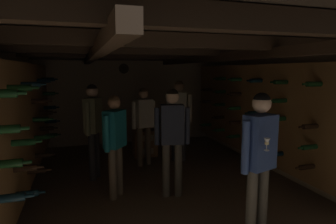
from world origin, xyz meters
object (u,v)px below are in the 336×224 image
person_guest_far_left (93,122)px  person_guest_mid_left (115,137)px  person_guest_near_right (259,152)px  person_guest_far_right (179,113)px  display_bottle (141,124)px  person_guest_rear_center (144,119)px  person_host_center (172,132)px  wine_crate_stack (145,143)px

person_guest_far_left → person_guest_mid_left: person_guest_far_left is taller
person_guest_near_right → person_guest_far_right: size_ratio=0.98×
display_bottle → person_guest_far_left: size_ratio=0.21×
person_guest_rear_center → person_guest_far_left: bearing=-155.5°
person_host_center → person_guest_rear_center: (-0.09, 1.58, -0.05)m
person_guest_rear_center → person_guest_far_right: 0.78m
person_guest_near_right → person_guest_far_left: 3.02m
person_guest_rear_center → person_guest_near_right: (0.66, -2.98, 0.08)m
person_guest_rear_center → person_guest_near_right: size_ratio=0.94×
person_host_center → person_guest_near_right: bearing=-68.1°
person_guest_far_left → person_guest_mid_left: size_ratio=1.08×
person_guest_near_right → person_guest_mid_left: size_ratio=1.08×
person_host_center → person_guest_far_right: (0.68, 1.62, 0.04)m
person_guest_near_right → person_guest_mid_left: person_guest_near_right is taller
wine_crate_stack → display_bottle: 0.44m
display_bottle → person_guest_mid_left: (-0.81, -2.00, 0.21)m
person_guest_far_left → person_guest_mid_left: 0.94m
wine_crate_stack → person_guest_near_right: bearing=-82.1°
person_guest_near_right → person_guest_mid_left: 2.14m
person_guest_rear_center → person_guest_far_left: size_ratio=0.94×
wine_crate_stack → display_bottle: (-0.08, 0.02, 0.44)m
display_bottle → person_guest_mid_left: 2.17m
wine_crate_stack → person_guest_near_right: person_guest_near_right is taller
display_bottle → person_guest_far_right: (0.70, -0.61, 0.32)m
wine_crate_stack → display_bottle: bearing=163.8°
person_host_center → person_guest_mid_left: 0.87m
display_bottle → person_guest_near_right: 3.68m
person_guest_near_right → wine_crate_stack: bearing=97.9°
person_guest_far_left → person_guest_far_right: 1.85m
person_guest_far_left → person_guest_rear_center: bearing=24.5°
display_bottle → person_guest_near_right: (0.58, -3.63, 0.30)m
person_guest_rear_center → person_guest_mid_left: (-0.74, -1.36, -0.01)m
wine_crate_stack → person_guest_rear_center: bearing=-104.2°
person_guest_far_left → person_guest_far_right: person_guest_far_right is taller
wine_crate_stack → person_guest_mid_left: (-0.90, -1.98, 0.64)m
wine_crate_stack → person_guest_rear_center: size_ratio=0.38×
display_bottle → person_guest_near_right: size_ratio=0.21×
person_guest_rear_center → person_host_center: bearing=-86.6°
person_host_center → person_guest_mid_left: bearing=164.7°
wine_crate_stack → person_guest_near_right: 3.71m
person_host_center → person_guest_mid_left: size_ratio=1.06×
person_guest_rear_center → person_guest_far_left: 1.11m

